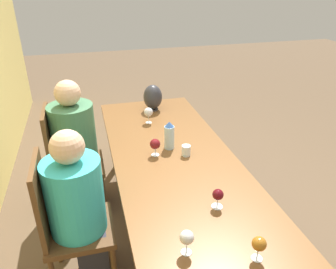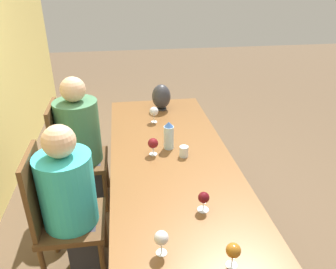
# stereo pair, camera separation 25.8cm
# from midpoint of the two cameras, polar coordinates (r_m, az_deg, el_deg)

# --- Properties ---
(ground_plane) EXTENTS (14.00, 14.00, 0.00)m
(ground_plane) POSITION_cam_midpoint_polar(r_m,az_deg,el_deg) (2.92, -1.68, -16.23)
(ground_plane) COLOR brown
(dining_table) EXTENTS (2.42, 0.91, 0.72)m
(dining_table) POSITION_cam_midpoint_polar(r_m,az_deg,el_deg) (2.52, -1.87, -5.30)
(dining_table) COLOR brown
(dining_table) RESTS_ON ground_plane
(water_bottle) EXTENTS (0.08, 0.08, 0.23)m
(water_bottle) POSITION_cam_midpoint_polar(r_m,az_deg,el_deg) (2.55, -2.72, -0.24)
(water_bottle) COLOR #ADCCD6
(water_bottle) RESTS_ON dining_table
(water_tumbler) EXTENTS (0.07, 0.07, 0.08)m
(water_tumbler) POSITION_cam_midpoint_polar(r_m,az_deg,el_deg) (2.48, 0.21, -2.87)
(water_tumbler) COLOR silver
(water_tumbler) RESTS_ON dining_table
(vase) EXTENTS (0.19, 0.19, 0.26)m
(vase) POSITION_cam_midpoint_polar(r_m,az_deg,el_deg) (3.28, -4.93, 6.45)
(vase) COLOR #2D2D33
(vase) RESTS_ON dining_table
(wine_glass_0) EXTENTS (0.07, 0.07, 0.12)m
(wine_glass_0) POSITION_cam_midpoint_polar(r_m,az_deg,el_deg) (1.96, 4.93, -10.62)
(wine_glass_0) COLOR silver
(wine_glass_0) RESTS_ON dining_table
(wine_glass_1) EXTENTS (0.08, 0.08, 0.15)m
(wine_glass_1) POSITION_cam_midpoint_polar(r_m,az_deg,el_deg) (3.00, -5.90, 3.82)
(wine_glass_1) COLOR silver
(wine_glass_1) RESTS_ON dining_table
(wine_glass_2) EXTENTS (0.07, 0.07, 0.14)m
(wine_glass_2) POSITION_cam_midpoint_polar(r_m,az_deg,el_deg) (1.68, -1.32, -17.72)
(wine_glass_2) COLOR silver
(wine_glass_2) RESTS_ON dining_table
(wine_glass_3) EXTENTS (0.07, 0.07, 0.13)m
(wine_glass_3) POSITION_cam_midpoint_polar(r_m,az_deg,el_deg) (1.68, 11.17, -18.42)
(wine_glass_3) COLOR silver
(wine_glass_3) RESTS_ON dining_table
(wine_glass_4) EXTENTS (0.08, 0.08, 0.14)m
(wine_glass_4) POSITION_cam_midpoint_polar(r_m,az_deg,el_deg) (2.47, -5.26, -1.79)
(wine_glass_4) COLOR silver
(wine_glass_4) RESTS_ON dining_table
(chair_near) EXTENTS (0.44, 0.44, 1.00)m
(chair_near) POSITION_cam_midpoint_polar(r_m,az_deg,el_deg) (2.34, -20.42, -14.22)
(chair_near) COLOR brown
(chair_near) RESTS_ON ground_plane
(chair_far) EXTENTS (0.44, 0.44, 1.00)m
(chair_far) POSITION_cam_midpoint_polar(r_m,az_deg,el_deg) (3.00, -19.45, -4.21)
(chair_far) COLOR brown
(chair_far) RESTS_ON ground_plane
(person_near) EXTENTS (0.36, 0.36, 1.18)m
(person_near) POSITION_cam_midpoint_polar(r_m,az_deg,el_deg) (2.26, -18.46, -12.02)
(person_near) COLOR #2D2D38
(person_near) RESTS_ON ground_plane
(person_far) EXTENTS (0.37, 0.37, 1.23)m
(person_far) POSITION_cam_midpoint_polar(r_m,az_deg,el_deg) (2.93, -18.03, -1.84)
(person_far) COLOR #2D2D38
(person_far) RESTS_ON ground_plane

